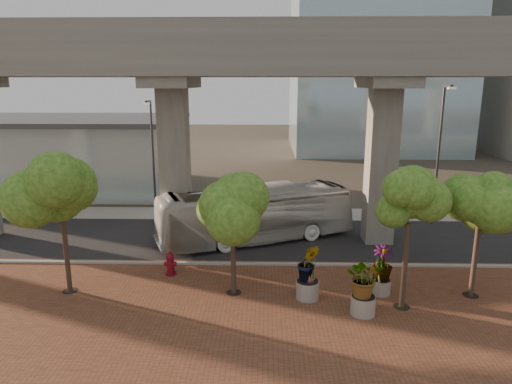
{
  "coord_description": "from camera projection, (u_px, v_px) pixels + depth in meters",
  "views": [
    {
      "loc": [
        -0.59,
        -24.18,
        9.29
      ],
      "look_at": [
        -1.21,
        0.5,
        3.35
      ],
      "focal_mm": 32.0,
      "sensor_mm": 36.0,
      "label": 1
    }
  ],
  "objects": [
    {
      "name": "asphalt_road",
      "position": [
        277.0,
        240.0,
        27.6
      ],
      "size": [
        90.0,
        8.0,
        0.04
      ],
      "primitive_type": "cube",
      "color": "black",
      "rests_on": "ground"
    },
    {
      "name": "station_pavilion",
      "position": [
        52.0,
        152.0,
        40.95
      ],
      "size": [
        23.0,
        13.0,
        6.3
      ],
      "color": "silver",
      "rests_on": "ground"
    },
    {
      "name": "far_sidewalk",
      "position": [
        275.0,
        214.0,
        32.94
      ],
      "size": [
        90.0,
        3.0,
        0.06
      ],
      "primitive_type": "cube",
      "color": "#9C9891",
      "rests_on": "ground"
    },
    {
      "name": "planter_left",
      "position": [
        308.0,
        266.0,
        19.72
      ],
      "size": [
        2.27,
        2.27,
        2.5
      ],
      "color": "#9B958C",
      "rests_on": "ground"
    },
    {
      "name": "ground",
      "position": [
        277.0,
        252.0,
        25.66
      ],
      "size": [
        160.0,
        160.0,
        0.0
      ],
      "primitive_type": "plane",
      "color": "#3B352B",
      "rests_on": "ground"
    },
    {
      "name": "brick_plaza",
      "position": [
        281.0,
        325.0,
        17.88
      ],
      "size": [
        70.0,
        13.0,
        0.06
      ],
      "primitive_type": "cube",
      "color": "brown",
      "rests_on": "ground"
    },
    {
      "name": "street_tree_far_east",
      "position": [
        481.0,
        205.0,
        19.32
      ],
      "size": [
        3.34,
        3.34,
        5.72
      ],
      "color": "#4F3B2D",
      "rests_on": "ground"
    },
    {
      "name": "streetlamp_east",
      "position": [
        440.0,
        146.0,
        29.45
      ],
      "size": [
        0.45,
        1.32,
        9.12
      ],
      "color": "#292A2E",
      "rests_on": "ground"
    },
    {
      "name": "streetlamp_west",
      "position": [
        152.0,
        153.0,
        30.2
      ],
      "size": [
        0.4,
        1.18,
        8.14
      ],
      "color": "#2E2E33",
      "rests_on": "ground"
    },
    {
      "name": "street_tree_near_east",
      "position": [
        410.0,
        200.0,
        18.17
      ],
      "size": [
        3.43,
        3.43,
        6.28
      ],
      "color": "#4F3B2D",
      "rests_on": "ground"
    },
    {
      "name": "street_tree_near_west",
      "position": [
        233.0,
        202.0,
        19.57
      ],
      "size": [
        3.79,
        3.79,
        6.0
      ],
      "color": "#4F3B2D",
      "rests_on": "ground"
    },
    {
      "name": "transit_bus",
      "position": [
        256.0,
        215.0,
        27.06
      ],
      "size": [
        11.9,
        7.05,
        3.27
      ],
      "primitive_type": "imported",
      "rotation": [
        0.0,
        0.0,
        1.96
      ],
      "color": "silver",
      "rests_on": "ground"
    },
    {
      "name": "transit_viaduct",
      "position": [
        278.0,
        119.0,
        25.9
      ],
      "size": [
        72.0,
        5.6,
        12.4
      ],
      "color": "gray",
      "rests_on": "ground"
    },
    {
      "name": "planter_front",
      "position": [
        364.0,
        280.0,
        18.34
      ],
      "size": [
        2.23,
        2.23,
        2.45
      ],
      "color": "#ACA69B",
      "rests_on": "ground"
    },
    {
      "name": "fire_hydrant",
      "position": [
        170.0,
        264.0,
        22.38
      ],
      "size": [
        0.59,
        0.53,
        1.18
      ],
      "color": "maroon",
      "rests_on": "ground"
    },
    {
      "name": "planter_right",
      "position": [
        382.0,
        265.0,
        20.17
      ],
      "size": [
        2.11,
        2.11,
        2.25
      ],
      "color": "gray",
      "rests_on": "ground"
    },
    {
      "name": "curb_strip",
      "position": [
        278.0,
        264.0,
        23.7
      ],
      "size": [
        70.0,
        0.25,
        0.16
      ],
      "primitive_type": "cube",
      "color": "#9C9891",
      "rests_on": "ground"
    },
    {
      "name": "street_tree_far_west",
      "position": [
        60.0,
        190.0,
        19.63
      ],
      "size": [
        4.05,
        4.05,
        6.58
      ],
      "color": "#4F3B2D",
      "rests_on": "ground"
    }
  ]
}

